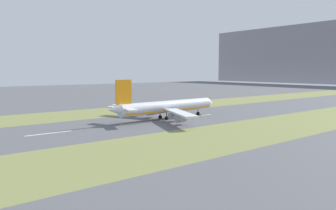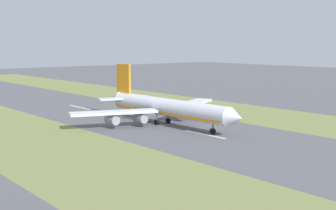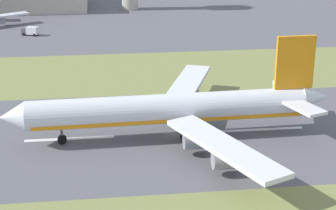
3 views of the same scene
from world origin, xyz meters
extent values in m
plane|color=#56565B|center=(0.00, 0.00, 0.00)|extent=(800.00, 800.00, 0.00)
cube|color=olive|center=(-45.00, 0.00, 0.00)|extent=(40.00, 600.00, 0.01)
cube|color=olive|center=(45.00, 0.00, 0.00)|extent=(40.00, 600.00, 0.01)
cube|color=silver|center=(0.00, -58.66, 0.01)|extent=(1.20, 18.00, 0.01)
cube|color=silver|center=(0.00, -18.66, 0.01)|extent=(1.20, 18.00, 0.01)
cube|color=silver|center=(0.00, 21.34, 0.01)|extent=(1.20, 18.00, 0.01)
cylinder|color=silver|center=(-1.60, 1.34, 6.20)|extent=(7.69, 56.16, 6.00)
cone|color=silver|center=(-2.52, 31.83, 6.20)|extent=(6.03, 5.18, 5.88)
cone|color=silver|center=(-0.67, -29.65, 7.00)|extent=(5.28, 6.15, 5.10)
cube|color=orange|center=(-1.60, 1.34, 4.55)|extent=(7.32, 53.91, 0.70)
cube|color=silver|center=(-18.88, -6.41, 5.30)|extent=(28.96, 17.16, 0.90)
cube|color=silver|center=(16.11, -5.35, 5.30)|extent=(29.28, 15.67, 0.90)
cylinder|color=#93939E|center=(-10.48, -2.93, 2.85)|extent=(3.34, 4.89, 3.20)
cylinder|color=#93939E|center=(-19.37, -6.70, 2.85)|extent=(3.34, 4.89, 3.20)
cylinder|color=#93939E|center=(7.51, -2.39, 2.85)|extent=(3.34, 4.89, 3.20)
cylinder|color=#93939E|center=(16.62, -5.61, 2.85)|extent=(3.34, 4.89, 3.20)
cube|color=orange|center=(-0.82, -24.65, 14.70)|extent=(1.04, 8.02, 11.00)
cube|color=silver|center=(-6.31, -24.81, 7.20)|extent=(10.90, 7.52, 0.60)
cube|color=silver|center=(4.68, -24.48, 7.20)|extent=(10.83, 7.03, 0.60)
cylinder|color=#59595E|center=(-2.25, 22.61, 2.50)|extent=(0.50, 0.50, 3.20)
cylinder|color=black|center=(-2.25, 22.61, 0.90)|extent=(0.95, 1.83, 1.80)
cylinder|color=#59595E|center=(-4.11, -1.74, 2.50)|extent=(0.50, 0.50, 3.20)
cylinder|color=black|center=(-4.11, -1.74, 0.90)|extent=(0.95, 1.83, 1.80)
cylinder|color=#59595E|center=(1.09, -1.58, 2.50)|extent=(0.50, 0.50, 3.20)
cylinder|color=black|center=(1.09, -1.58, 0.90)|extent=(0.95, 1.83, 1.80)
camera|label=1|loc=(127.37, -99.18, 24.56)|focal=35.00mm
camera|label=2|loc=(98.69, 124.60, 27.84)|focal=50.00mm
camera|label=3|loc=(-106.04, 14.22, 45.93)|focal=60.00mm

